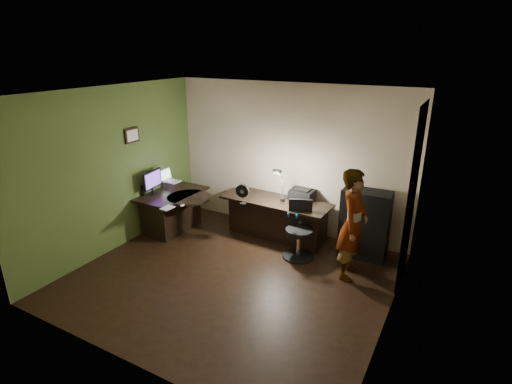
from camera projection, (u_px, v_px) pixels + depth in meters
The scene contains 27 objects.
floor at pixel (231, 277), 6.00m from camera, with size 4.50×4.00×0.01m, color black.
ceiling at pixel (227, 93), 5.07m from camera, with size 4.50×4.00×0.01m, color silver.
wall_back at pixel (289, 159), 7.19m from camera, with size 4.50×0.01×2.70m, color #C3B090.
wall_front at pixel (119, 255), 3.88m from camera, with size 4.50×0.01×2.70m, color #C3B090.
wall_left at pixel (113, 170), 6.55m from camera, with size 0.01×4.00×2.70m, color #C3B090.
wall_right at pixel (398, 226), 4.52m from camera, with size 0.01×4.00×2.70m, color #C3B090.
green_wall_overlay at pixel (114, 170), 6.54m from camera, with size 0.00×4.00×2.70m, color #465E27.
arched_doorway at pixel (412, 198), 5.49m from camera, with size 0.01×0.90×2.60m, color black.
french_door at pixel (382, 271), 4.18m from camera, with size 0.02×0.92×2.10m, color white.
framed_picture at pixel (132, 135), 6.73m from camera, with size 0.04×0.30×0.25m, color black.
desk_left at pixel (173, 211), 7.44m from camera, with size 0.78×1.27×0.73m, color black.
desk_right at pixel (275, 219), 7.10m from camera, with size 1.95×0.68×0.73m, color black.
cabinet at pixel (364, 224), 6.42m from camera, with size 0.76×0.38×1.14m, color black.
laptop_stand at pixel (170, 184), 7.67m from camera, with size 0.24×0.20×0.10m, color silver.
laptop at pixel (171, 176), 7.60m from camera, with size 0.33×0.30×0.22m, color silver.
monitor at pixel (152, 186), 7.21m from camera, with size 0.10×0.50×0.33m, color black.
mouse at pixel (182, 205), 6.72m from camera, with size 0.06×0.09×0.04m, color silver.
phone at pixel (176, 188), 7.57m from camera, with size 0.06×0.12×0.01m, color black.
pen at pixel (199, 194), 7.27m from camera, with size 0.01×0.13×0.01m, color black.
speaker at pixel (143, 191), 7.17m from camera, with size 0.07×0.07×0.19m, color black.
notepad at pixel (167, 208), 6.64m from camera, with size 0.16×0.23×0.01m, color silver.
desk_fan at pixel (243, 194), 6.78m from camera, with size 0.23×0.12×0.35m, color black.
headphones at pixel (293, 215), 6.28m from camera, with size 0.18×0.07×0.08m, color #0F4F97.
printer at pixel (302, 194), 7.04m from camera, with size 0.42×0.32×0.18m, color black.
desk_lamp at pixel (283, 183), 6.80m from camera, with size 0.17×0.31×0.68m, color black.
office_chair at pixel (299, 231), 6.42m from camera, with size 0.52×0.52×0.93m, color black.
person at pixel (353, 225), 5.77m from camera, with size 0.60×0.40×1.68m, color #D8A88C.
Camera 1 is at (2.82, -4.38, 3.26)m, focal length 28.00 mm.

